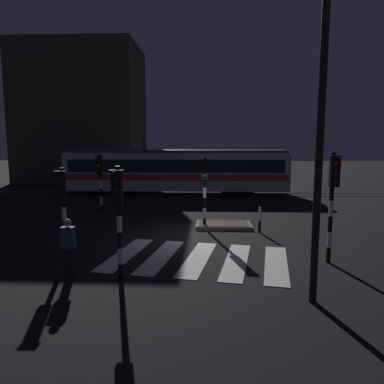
# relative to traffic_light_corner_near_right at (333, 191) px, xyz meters

# --- Properties ---
(ground_plane) EXTENTS (120.00, 120.00, 0.00)m
(ground_plane) POSITION_rel_traffic_light_corner_near_right_xyz_m (-4.18, 3.10, -2.32)
(ground_plane) COLOR black
(rail_near) EXTENTS (80.00, 0.12, 0.03)m
(rail_near) POSITION_rel_traffic_light_corner_near_right_xyz_m (-4.18, 14.61, -2.30)
(rail_near) COLOR #59595E
(rail_near) RESTS_ON ground
(rail_far) EXTENTS (80.00, 0.12, 0.03)m
(rail_far) POSITION_rel_traffic_light_corner_near_right_xyz_m (-4.18, 16.04, -2.30)
(rail_far) COLOR #59595E
(rail_far) RESTS_ON ground
(crosswalk_zebra) EXTENTS (6.28, 4.66, 0.02)m
(crosswalk_zebra) POSITION_rel_traffic_light_corner_near_right_xyz_m (-4.18, 0.25, -2.31)
(crosswalk_zebra) COLOR silver
(crosswalk_zebra) RESTS_ON ground
(traffic_island) EXTENTS (2.49, 1.51, 0.18)m
(traffic_island) POSITION_rel_traffic_light_corner_near_right_xyz_m (-3.15, 4.90, -2.23)
(traffic_island) COLOR slate
(traffic_island) RESTS_ON ground
(traffic_light_corner_near_right) EXTENTS (0.36, 0.42, 3.51)m
(traffic_light_corner_near_right) POSITION_rel_traffic_light_corner_near_right_xyz_m (0.00, 0.00, 0.00)
(traffic_light_corner_near_right) COLOR black
(traffic_light_corner_near_right) RESTS_ON ground
(traffic_light_corner_far_left) EXTENTS (0.36, 0.42, 3.18)m
(traffic_light_corner_far_left) POSITION_rel_traffic_light_corner_near_right_xyz_m (-9.61, 7.70, -0.22)
(traffic_light_corner_far_left) COLOR black
(traffic_light_corner_far_left) RESTS_ON ground
(traffic_light_corner_near_left) EXTENTS (0.36, 0.42, 3.00)m
(traffic_light_corner_near_left) POSITION_rel_traffic_light_corner_near_right_xyz_m (-8.57, 0.12, -0.34)
(traffic_light_corner_near_left) COLOR black
(traffic_light_corner_near_left) RESTS_ON ground
(traffic_light_kerb_mid_left) EXTENTS (0.36, 0.42, 3.18)m
(traffic_light_kerb_mid_left) POSITION_rel_traffic_light_corner_near_right_xyz_m (-6.29, -1.73, -0.22)
(traffic_light_kerb_mid_left) COLOR black
(traffic_light_kerb_mid_left) RESTS_ON ground
(traffic_light_median_centre) EXTENTS (0.36, 0.42, 3.23)m
(traffic_light_median_centre) POSITION_rel_traffic_light_corner_near_right_xyz_m (-4.01, 4.46, -0.18)
(traffic_light_median_centre) COLOR black
(traffic_light_median_centre) RESTS_ON ground
(street_lamp_near_kerb) EXTENTS (0.44, 1.21, 7.34)m
(street_lamp_near_kerb) POSITION_rel_traffic_light_corner_near_right_xyz_m (-1.32, -3.10, 2.32)
(street_lamp_near_kerb) COLOR black
(street_lamp_near_kerb) RESTS_ON ground
(tram) EXTENTS (16.28, 2.58, 4.15)m
(tram) POSITION_rel_traffic_light_corner_near_right_xyz_m (-6.18, 15.32, -0.57)
(tram) COLOR silver
(tram) RESTS_ON ground
(pedestrian_waiting_at_kerb) EXTENTS (0.36, 0.24, 1.71)m
(pedestrian_waiting_at_kerb) POSITION_rel_traffic_light_corner_near_right_xyz_m (-7.76, -1.59, -1.44)
(pedestrian_waiting_at_kerb) COLOR black
(pedestrian_waiting_at_kerb) RESTS_ON ground
(bollard_island_edge) EXTENTS (0.12, 0.12, 1.11)m
(bollard_island_edge) POSITION_rel_traffic_light_corner_near_right_xyz_m (-1.66, 3.89, -1.76)
(bollard_island_edge) COLOR black
(bollard_island_edge) RESTS_ON ground
(building_backdrop) EXTENTS (11.33, 8.00, 13.05)m
(building_backdrop) POSITION_rel_traffic_light_corner_near_right_xyz_m (-16.36, 25.00, 4.21)
(building_backdrop) COLOR #42382D
(building_backdrop) RESTS_ON ground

